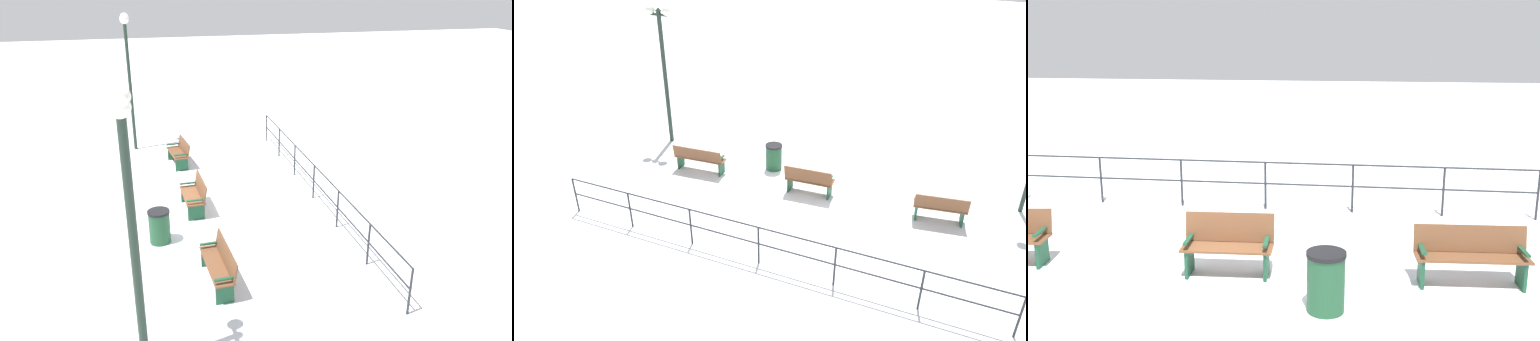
# 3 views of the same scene
# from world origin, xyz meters

# --- Properties ---
(ground_plane) EXTENTS (80.00, 80.00, 0.00)m
(ground_plane) POSITION_xyz_m (0.00, 0.00, 0.00)
(ground_plane) COLOR white
(ground_plane) RESTS_ON ground
(bench_nearest) EXTENTS (0.73, 1.46, 0.88)m
(bench_nearest) POSITION_xyz_m (-0.04, -3.72, 0.46)
(bench_nearest) COLOR brown
(bench_nearest) RESTS_ON ground
(bench_second) EXTENTS (0.64, 1.45, 0.95)m
(bench_second) POSITION_xyz_m (-0.13, -0.00, 0.48)
(bench_second) COLOR brown
(bench_second) RESTS_ON ground
(bench_third) EXTENTS (0.59, 1.71, 0.89)m
(bench_third) POSITION_xyz_m (-0.21, 3.71, 0.48)
(bench_third) COLOR brown
(bench_third) RESTS_ON ground
(lamppost_near) EXTENTS (0.31, 1.16, 4.93)m
(lamppost_near) POSITION_xyz_m (1.44, -5.79, 3.55)
(lamppost_near) COLOR #1E2D23
(lamppost_near) RESTS_ON ground
(lamppost_middle) EXTENTS (0.32, 0.95, 4.80)m
(lamppost_middle) POSITION_xyz_m (1.44, 5.93, 3.28)
(lamppost_middle) COLOR #1E2D23
(lamppost_middle) RESTS_ON ground
(waterfront_railing) EXTENTS (0.05, 11.30, 1.06)m
(waterfront_railing) POSITION_xyz_m (-3.62, 0.00, 0.71)
(waterfront_railing) COLOR #26282D
(waterfront_railing) RESTS_ON ground
(trash_bin) EXTENTS (0.55, 0.55, 0.86)m
(trash_bin) POSITION_xyz_m (0.95, 1.60, 0.43)
(trash_bin) COLOR #1E4C2D
(trash_bin) RESTS_ON ground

